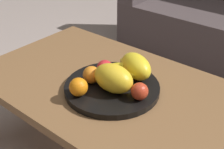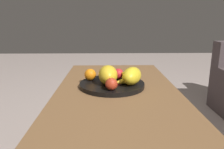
{
  "view_description": "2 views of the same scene",
  "coord_description": "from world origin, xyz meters",
  "px_view_note": "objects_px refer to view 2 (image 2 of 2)",
  "views": [
    {
      "loc": [
        0.62,
        -0.81,
        1.11
      ],
      "look_at": [
        -0.03,
        -0.03,
        0.49
      ],
      "focal_mm": 48.41,
      "sensor_mm": 36.0,
      "label": 1
    },
    {
      "loc": [
        1.23,
        -0.06,
        0.82
      ],
      "look_at": [
        -0.03,
        -0.03,
        0.49
      ],
      "focal_mm": 35.21,
      "sensor_mm": 36.0,
      "label": 2
    }
  ],
  "objects_px": {
    "coffee_table": "(117,94)",
    "fruit_bowl": "(112,85)",
    "apple_left": "(111,84)",
    "banana_bunch": "(128,78)",
    "orange_left": "(106,74)",
    "apple_front": "(118,74)",
    "melon_smaller_beside": "(132,76)",
    "orange_front": "(90,75)",
    "melon_large_front": "(108,75)"
  },
  "relations": [
    {
      "from": "orange_left",
      "to": "apple_left",
      "type": "distance_m",
      "value": 0.22
    },
    {
      "from": "fruit_bowl",
      "to": "melon_smaller_beside",
      "type": "height_order",
      "value": "melon_smaller_beside"
    },
    {
      "from": "orange_left",
      "to": "apple_front",
      "type": "distance_m",
      "value": 0.08
    },
    {
      "from": "coffee_table",
      "to": "orange_front",
      "type": "relative_size",
      "value": 17.86
    },
    {
      "from": "fruit_bowl",
      "to": "orange_left",
      "type": "xyz_separation_m",
      "value": [
        -0.08,
        -0.04,
        0.05
      ]
    },
    {
      "from": "orange_front",
      "to": "apple_left",
      "type": "height_order",
      "value": "orange_front"
    },
    {
      "from": "melon_large_front",
      "to": "melon_smaller_beside",
      "type": "height_order",
      "value": "melon_large_front"
    },
    {
      "from": "melon_smaller_beside",
      "to": "banana_bunch",
      "type": "relative_size",
      "value": 1.16
    },
    {
      "from": "melon_large_front",
      "to": "apple_front",
      "type": "height_order",
      "value": "melon_large_front"
    },
    {
      "from": "melon_smaller_beside",
      "to": "orange_front",
      "type": "relative_size",
      "value": 2.38
    },
    {
      "from": "melon_large_front",
      "to": "apple_left",
      "type": "height_order",
      "value": "melon_large_front"
    },
    {
      "from": "melon_smaller_beside",
      "to": "orange_front",
      "type": "bearing_deg",
      "value": -109.86
    },
    {
      "from": "melon_large_front",
      "to": "banana_bunch",
      "type": "bearing_deg",
      "value": 99.23
    },
    {
      "from": "fruit_bowl",
      "to": "coffee_table",
      "type": "bearing_deg",
      "value": 47.37
    },
    {
      "from": "melon_smaller_beside",
      "to": "orange_front",
      "type": "height_order",
      "value": "melon_smaller_beside"
    },
    {
      "from": "melon_smaller_beside",
      "to": "apple_left",
      "type": "relative_size",
      "value": 2.57
    },
    {
      "from": "melon_smaller_beside",
      "to": "orange_left",
      "type": "distance_m",
      "value": 0.19
    },
    {
      "from": "apple_left",
      "to": "orange_left",
      "type": "bearing_deg",
      "value": -172.1
    },
    {
      "from": "banana_bunch",
      "to": "apple_front",
      "type": "bearing_deg",
      "value": -146.96
    },
    {
      "from": "coffee_table",
      "to": "melon_large_front",
      "type": "bearing_deg",
      "value": -90.41
    },
    {
      "from": "fruit_bowl",
      "to": "banana_bunch",
      "type": "relative_size",
      "value": 2.62
    },
    {
      "from": "melon_smaller_beside",
      "to": "apple_front",
      "type": "relative_size",
      "value": 2.5
    },
    {
      "from": "apple_front",
      "to": "banana_bunch",
      "type": "distance_m",
      "value": 0.1
    },
    {
      "from": "apple_front",
      "to": "banana_bunch",
      "type": "xyz_separation_m",
      "value": [
        0.08,
        0.05,
        -0.0
      ]
    },
    {
      "from": "melon_smaller_beside",
      "to": "orange_left",
      "type": "xyz_separation_m",
      "value": [
        -0.11,
        -0.15,
        -0.01
      ]
    },
    {
      "from": "coffee_table",
      "to": "melon_smaller_beside",
      "type": "relative_size",
      "value": 7.52
    },
    {
      "from": "orange_front",
      "to": "fruit_bowl",
      "type": "bearing_deg",
      "value": 67.5
    },
    {
      "from": "apple_left",
      "to": "banana_bunch",
      "type": "relative_size",
      "value": 0.45
    },
    {
      "from": "fruit_bowl",
      "to": "orange_front",
      "type": "relative_size",
      "value": 5.37
    },
    {
      "from": "orange_left",
      "to": "banana_bunch",
      "type": "distance_m",
      "value": 0.16
    },
    {
      "from": "melon_large_front",
      "to": "orange_front",
      "type": "bearing_deg",
      "value": -126.7
    },
    {
      "from": "banana_bunch",
      "to": "orange_left",
      "type": "bearing_deg",
      "value": -123.01
    },
    {
      "from": "melon_smaller_beside",
      "to": "orange_left",
      "type": "bearing_deg",
      "value": -126.63
    },
    {
      "from": "fruit_bowl",
      "to": "apple_left",
      "type": "relative_size",
      "value": 5.81
    },
    {
      "from": "apple_left",
      "to": "coffee_table",
      "type": "bearing_deg",
      "value": 162.53
    },
    {
      "from": "fruit_bowl",
      "to": "melon_smaller_beside",
      "type": "xyz_separation_m",
      "value": [
        0.03,
        0.11,
        0.06
      ]
    },
    {
      "from": "fruit_bowl",
      "to": "apple_front",
      "type": "xyz_separation_m",
      "value": [
        -0.07,
        0.04,
        0.05
      ]
    },
    {
      "from": "orange_front",
      "to": "apple_front",
      "type": "bearing_deg",
      "value": 96.11
    },
    {
      "from": "coffee_table",
      "to": "banana_bunch",
      "type": "bearing_deg",
      "value": 106.68
    },
    {
      "from": "melon_large_front",
      "to": "melon_smaller_beside",
      "type": "distance_m",
      "value": 0.14
    },
    {
      "from": "apple_left",
      "to": "melon_smaller_beside",
      "type": "bearing_deg",
      "value": 130.74
    },
    {
      "from": "coffee_table",
      "to": "fruit_bowl",
      "type": "relative_size",
      "value": 3.33
    },
    {
      "from": "fruit_bowl",
      "to": "banana_bunch",
      "type": "height_order",
      "value": "banana_bunch"
    },
    {
      "from": "apple_front",
      "to": "banana_bunch",
      "type": "bearing_deg",
      "value": 33.04
    },
    {
      "from": "apple_left",
      "to": "banana_bunch",
      "type": "xyz_separation_m",
      "value": [
        -0.13,
        0.1,
        -0.0
      ]
    },
    {
      "from": "fruit_bowl",
      "to": "banana_bunch",
      "type": "bearing_deg",
      "value": 85.72
    },
    {
      "from": "coffee_table",
      "to": "banana_bunch",
      "type": "relative_size",
      "value": 8.73
    },
    {
      "from": "orange_left",
      "to": "apple_left",
      "type": "xyz_separation_m",
      "value": [
        0.22,
        0.03,
        -0.0
      ]
    },
    {
      "from": "apple_left",
      "to": "banana_bunch",
      "type": "bearing_deg",
      "value": 142.54
    },
    {
      "from": "orange_front",
      "to": "banana_bunch",
      "type": "height_order",
      "value": "orange_front"
    }
  ]
}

